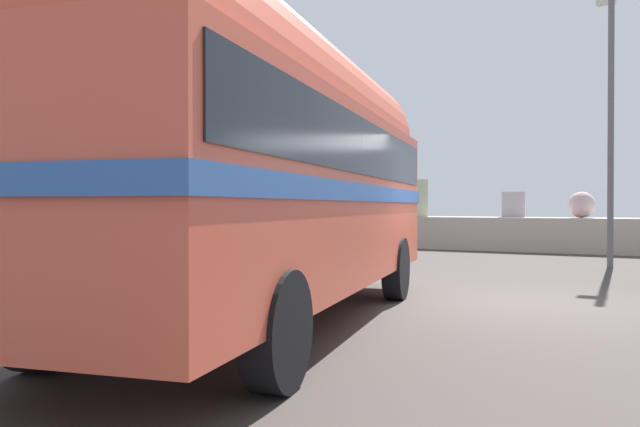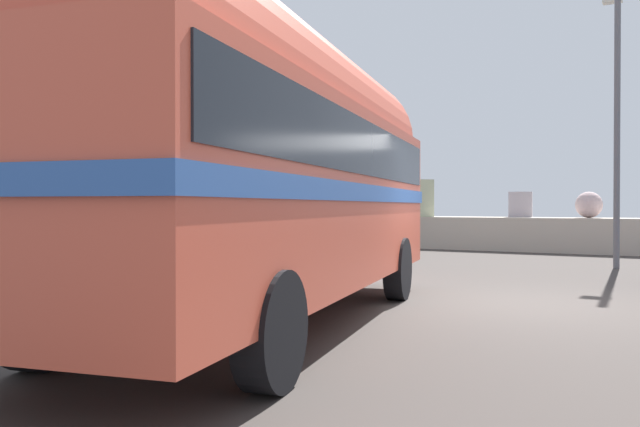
# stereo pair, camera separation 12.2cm
# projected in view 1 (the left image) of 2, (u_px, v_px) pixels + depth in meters

# --- Properties ---
(ground) EXTENTS (32.00, 26.00, 0.02)m
(ground) POSITION_uv_depth(u_px,v_px,m) (511.00, 303.00, 9.68)
(ground) COLOR #3F3834
(breakwater) EXTENTS (31.36, 2.42, 2.39)m
(breakwater) POSITION_uv_depth(u_px,v_px,m) (600.00, 231.00, 19.96)
(breakwater) COLOR #B8AB99
(breakwater) RESTS_ON ground
(vintage_coach) EXTENTS (4.22, 8.90, 3.70)m
(vintage_coach) POSITION_uv_depth(u_px,v_px,m) (268.00, 158.00, 7.80)
(vintage_coach) COLOR black
(vintage_coach) RESTS_ON ground
(lamp_post) EXTENTS (0.49, 1.01, 6.63)m
(lamp_post) POSITION_uv_depth(u_px,v_px,m) (610.00, 110.00, 15.17)
(lamp_post) COLOR #5B5B60
(lamp_post) RESTS_ON ground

